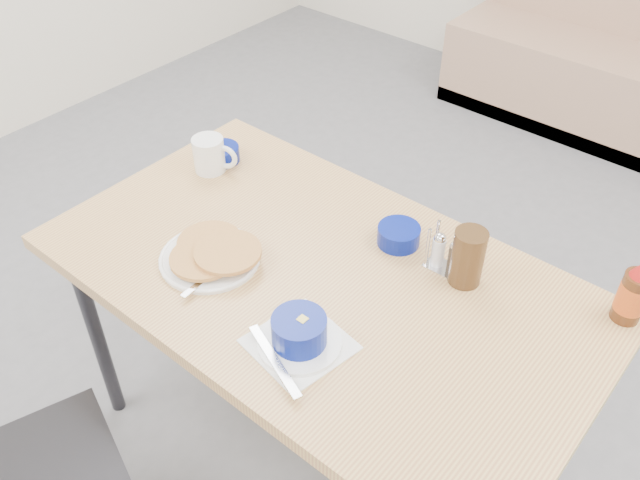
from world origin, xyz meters
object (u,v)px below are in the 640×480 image
Objects in this scene: dining_table at (319,291)px; butter_bowl at (399,235)px; syrup_bottle at (633,294)px; condiment_caddy at (446,256)px; coffee_mug at (210,154)px; amber_tumbler at (468,257)px; booth_bench at (640,70)px; creamer_bowl at (222,154)px; pancake_plate at (212,254)px; grits_setting at (299,335)px.

butter_bowl reaches higher than dining_table.
butter_bowl is 0.57m from syrup_bottle.
dining_table is 11.63× the size of condiment_caddy.
coffee_mug is at bearing -175.62° from condiment_caddy.
coffee_mug reaches higher than butter_bowl.
amber_tumbler is at bearing -159.48° from syrup_bottle.
creamer_bowl is at bearing -103.27° from booth_bench.
pancake_plate is 0.37m from grits_setting.
amber_tumbler is (0.53, 0.35, 0.06)m from pancake_plate.
dining_table is 0.74m from syrup_bottle.
butter_bowl is (0.08, 0.22, 0.09)m from dining_table.
coffee_mug is 0.76× the size of syrup_bottle.
amber_tumbler is at bearing 4.65° from coffee_mug.
amber_tumbler is at bearing -82.91° from booth_bench.
syrup_bottle is at bearing 20.52° from amber_tumbler.
booth_bench is 6.98× the size of pancake_plate.
grits_setting is at bearing -87.55° from booth_bench.
syrup_bottle reaches higher than grits_setting.
coffee_mug is 0.83m from amber_tumbler.
booth_bench is 2.72m from pancake_plate.
coffee_mug is 0.77m from condiment_caddy.
condiment_caddy is 0.68× the size of syrup_bottle.
grits_setting is 2.32× the size of creamer_bowl.
pancake_plate is at bearing -95.15° from booth_bench.
syrup_bottle is at bearing 27.98° from dining_table.
amber_tumbler is 0.85× the size of syrup_bottle.
coffee_mug is 0.89× the size of amber_tumbler.
booth_bench is 12.61× the size of amber_tumbler.
creamer_bowl is 0.94× the size of butter_bowl.
coffee_mug is at bearing 151.88° from grits_setting.
syrup_bottle is (0.64, -2.19, 0.49)m from booth_bench.
coffee_mug is 0.54× the size of grits_setting.
butter_bowl reaches higher than creamer_bowl.
butter_bowl is 0.93× the size of condiment_caddy.
pancake_plate is 0.46m from creamer_bowl.
booth_bench is at bearing 76.73° from creamer_bowl.
pancake_plate is 2.58× the size of creamer_bowl.
pancake_plate is 1.54× the size of syrup_bottle.
creamer_bowl is at bearing 160.35° from dining_table.
condiment_caddy is at bearing -3.41° from butter_bowl.
butter_bowl is at bearing -168.04° from syrup_bottle.
pancake_plate is at bearing 168.52° from grits_setting.
syrup_bottle is (1.19, 0.14, 0.05)m from creamer_bowl.
amber_tumbler is 0.07m from condiment_caddy.
dining_table is 13.25× the size of creamer_bowl.
pancake_plate is at bearing -132.11° from butter_bowl.
coffee_mug is 1.19× the size of butter_bowl.
dining_table is 0.38m from amber_tumbler.
syrup_bottle is at bearing 46.44° from grits_setting.
grits_setting is (0.12, -2.74, 0.45)m from booth_bench.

